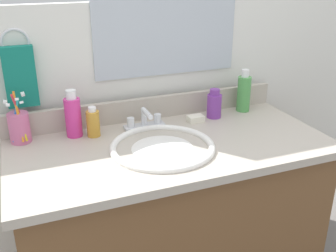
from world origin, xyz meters
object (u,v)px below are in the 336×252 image
at_px(faucet, 145,121).
at_px(bottle_oil_amber, 93,123).
at_px(hand_towel, 20,77).
at_px(soap_bar, 196,119).
at_px(bottle_toner_green, 244,93).
at_px(bottle_cream_purple, 214,105).
at_px(bottle_soap_pink, 73,116).
at_px(cup_pink, 19,126).

distance_m(faucet, bottle_oil_amber, 0.20).
relative_size(hand_towel, faucet, 1.38).
relative_size(hand_towel, soap_bar, 3.44).
relative_size(faucet, bottle_toner_green, 0.88).
bearing_deg(faucet, bottle_cream_purple, 1.26).
height_order(faucet, bottle_soap_pink, bottle_soap_pink).
xyz_separation_m(bottle_soap_pink, soap_bar, (0.48, -0.04, -0.07)).
bearing_deg(cup_pink, bottle_cream_purple, -2.74).
bearing_deg(hand_towel, soap_bar, -10.88).
bearing_deg(bottle_toner_green, bottle_oil_amber, -177.19).
bearing_deg(bottle_soap_pink, hand_towel, 151.50).
height_order(faucet, bottle_oil_amber, bottle_oil_amber).
height_order(bottle_oil_amber, bottle_soap_pink, bottle_soap_pink).
relative_size(hand_towel, bottle_soap_pink, 1.24).
height_order(faucet, soap_bar, faucet).
xyz_separation_m(hand_towel, bottle_cream_purple, (0.73, -0.11, -0.16)).
bearing_deg(bottle_cream_purple, bottle_soap_pink, 177.98).
distance_m(faucet, bottle_soap_pink, 0.27).
height_order(cup_pink, soap_bar, cup_pink).
relative_size(bottle_cream_purple, soap_bar, 1.89).
relative_size(bottle_toner_green, bottle_cream_purple, 1.51).
height_order(bottle_toner_green, bottle_oil_amber, bottle_toner_green).
height_order(bottle_toner_green, bottle_cream_purple, bottle_toner_green).
distance_m(bottle_cream_purple, bottle_oil_amber, 0.50).
height_order(bottle_cream_purple, bottle_oil_amber, bottle_cream_purple).
height_order(bottle_cream_purple, bottle_soap_pink, bottle_soap_pink).
height_order(hand_towel, soap_bar, hand_towel).
bearing_deg(bottle_oil_amber, bottle_soap_pink, 157.05).
relative_size(bottle_toner_green, bottle_soap_pink, 1.03).
distance_m(bottle_toner_green, soap_bar, 0.26).
bearing_deg(cup_pink, hand_towel, 68.03).
bearing_deg(cup_pink, bottle_oil_amber, -9.83).
bearing_deg(faucet, bottle_oil_amber, -179.65).
distance_m(hand_towel, bottle_toner_green, 0.90).
xyz_separation_m(faucet, bottle_soap_pink, (-0.27, 0.03, 0.05)).
bearing_deg(faucet, soap_bar, -2.48).
xyz_separation_m(hand_towel, bottle_oil_amber, (0.23, -0.11, -0.17)).
relative_size(bottle_toner_green, soap_bar, 2.86).
xyz_separation_m(bottle_cream_purple, bottle_soap_pink, (-0.57, 0.02, 0.02)).
relative_size(faucet, bottle_cream_purple, 1.32).
xyz_separation_m(cup_pink, soap_bar, (0.67, -0.05, -0.05)).
relative_size(bottle_oil_amber, bottle_soap_pink, 0.64).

